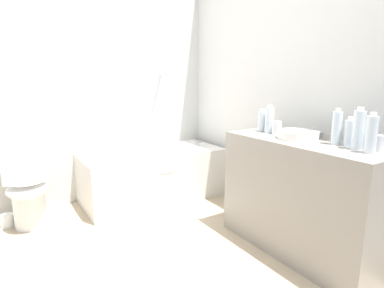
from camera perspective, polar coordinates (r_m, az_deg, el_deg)
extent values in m
plane|color=tan|center=(2.39, -12.89, -20.87)|extent=(4.11, 4.11, 0.00)
cube|color=silver|center=(3.40, -22.20, 10.75)|extent=(3.51, 0.10, 2.53)
cube|color=silver|center=(2.94, 17.28, 11.04)|extent=(0.10, 3.15, 2.53)
cube|color=silver|center=(3.41, -7.06, -5.59)|extent=(1.48, 0.67, 0.52)
cube|color=white|center=(3.35, -7.15, -1.99)|extent=(1.21, 0.48, 0.09)
cylinder|color=#9E9EA4|center=(3.61, 1.09, 0.40)|extent=(0.09, 0.03, 0.03)
cylinder|color=#9E9EA4|center=(3.62, -6.76, 8.48)|extent=(0.17, 0.03, 0.51)
cylinder|color=#9E9EA4|center=(3.43, -15.67, 3.80)|extent=(0.31, 0.03, 0.03)
cube|color=white|center=(3.06, -5.01, -3.48)|extent=(0.22, 0.03, 0.20)
cylinder|color=white|center=(3.13, -27.49, -10.10)|extent=(0.26, 0.26, 0.36)
ellipsoid|color=white|center=(3.03, -27.80, -7.27)|extent=(0.37, 0.41, 0.14)
ellipsoid|color=white|center=(3.01, -27.95, -5.82)|extent=(0.35, 0.39, 0.02)
cube|color=white|center=(3.21, -28.11, -3.03)|extent=(0.40, 0.19, 0.35)
cylinder|color=#ACACB1|center=(3.17, -28.43, 0.15)|extent=(0.03, 0.03, 0.01)
cube|color=gray|center=(2.50, 20.01, -8.84)|extent=(0.58, 1.20, 0.85)
cylinder|color=white|center=(2.41, 18.72, 1.65)|extent=(0.30, 0.30, 0.06)
cylinder|color=#A8A8AD|center=(2.56, 21.38, 1.97)|extent=(0.02, 0.02, 0.05)
cylinder|color=#A8A8AD|center=(2.52, 20.85, 2.48)|extent=(0.08, 0.02, 0.02)
cylinder|color=#A8A8AD|center=(2.53, 22.45, 1.57)|extent=(0.03, 0.03, 0.04)
cylinder|color=#A8A8AD|center=(2.60, 20.30, 1.98)|extent=(0.03, 0.03, 0.04)
cylinder|color=silver|center=(2.17, 28.09, 2.22)|extent=(0.07, 0.07, 0.24)
cylinder|color=white|center=(2.16, 28.43, 5.64)|extent=(0.04, 0.04, 0.02)
cylinder|color=silver|center=(2.60, 13.94, 4.24)|extent=(0.07, 0.07, 0.20)
cylinder|color=white|center=(2.59, 14.06, 6.70)|extent=(0.04, 0.04, 0.02)
cylinder|color=silver|center=(2.27, 24.89, 2.64)|extent=(0.06, 0.06, 0.22)
cylinder|color=white|center=(2.26, 25.16, 5.66)|extent=(0.03, 0.03, 0.02)
cylinder|color=silver|center=(2.65, 12.55, 4.02)|extent=(0.06, 0.06, 0.16)
cylinder|color=white|center=(2.64, 12.64, 6.01)|extent=(0.03, 0.03, 0.02)
cylinder|color=silver|center=(2.26, 26.86, 1.76)|extent=(0.07, 0.07, 0.17)
cylinder|color=white|center=(2.25, 27.09, 4.14)|extent=(0.04, 0.04, 0.02)
cylinder|color=silver|center=(2.10, 29.88, 1.47)|extent=(0.07, 0.07, 0.22)
cylinder|color=white|center=(2.08, 30.22, 4.74)|extent=(0.04, 0.04, 0.02)
cylinder|color=white|center=(2.18, 30.80, 0.12)|extent=(0.08, 0.08, 0.10)
cylinder|color=white|center=(2.55, 15.21, 2.89)|extent=(0.08, 0.08, 0.10)
cube|color=white|center=(2.99, -4.82, -13.36)|extent=(0.53, 0.34, 0.01)
cylinder|color=white|center=(3.26, -30.65, -11.94)|extent=(0.11, 0.11, 0.11)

